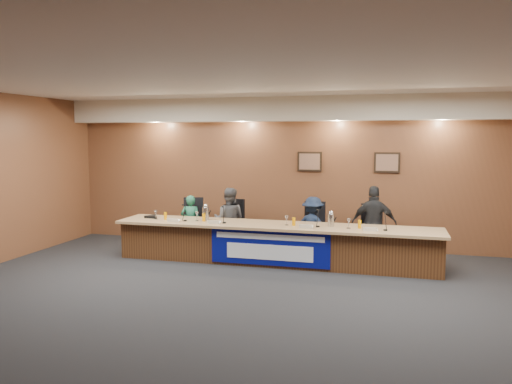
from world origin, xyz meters
TOP-DOWN VIEW (x-y plane):
  - floor at (0.00, 0.00)m, footprint 10.00×10.00m
  - ceiling at (0.00, 0.00)m, footprint 10.00×8.00m
  - wall_back at (0.00, 4.00)m, footprint 10.00×0.04m
  - soffit at (0.00, 3.75)m, footprint 10.00×0.50m
  - dais_body at (0.00, 2.40)m, footprint 6.00×0.80m
  - dais_top at (0.00, 2.35)m, footprint 6.10×0.95m
  - banner at (0.00, 1.99)m, footprint 2.20×0.02m
  - banner_text_upper at (0.00, 1.97)m, footprint 2.00×0.01m
  - banner_text_lower at (0.00, 1.97)m, footprint 1.60×0.01m
  - wall_photo_left at (0.40, 3.97)m, footprint 0.52×0.04m
  - wall_photo_right at (2.00, 3.97)m, footprint 0.52×0.04m
  - panelist_a at (-1.96, 3.04)m, footprint 0.47×0.35m
  - panelist_b at (-1.11, 3.04)m, footprint 0.69×0.56m
  - panelist_c at (0.62, 3.04)m, footprint 0.88×0.67m
  - panelist_d at (1.80, 3.04)m, footprint 0.85×0.36m
  - office_chair_a at (-1.96, 3.14)m, footprint 0.59×0.59m
  - office_chair_b at (-1.11, 3.14)m, footprint 0.55×0.55m
  - office_chair_c at (0.62, 3.14)m, footprint 0.49×0.49m
  - office_chair_d at (1.80, 3.14)m, footprint 0.59×0.59m
  - nameplate_a at (-1.93, 2.07)m, footprint 0.24×0.08m
  - microphone_a at (-1.75, 2.25)m, footprint 0.07×0.07m
  - juice_glass_a at (-2.18, 2.29)m, footprint 0.06×0.06m
  - water_glass_a at (-2.39, 2.29)m, footprint 0.08×0.08m
  - nameplate_b at (-1.10, 2.07)m, footprint 0.24×0.08m
  - microphone_b at (-0.94, 2.21)m, footprint 0.07×0.07m
  - juice_glass_b at (-1.39, 2.31)m, footprint 0.06×0.06m
  - water_glass_b at (-1.53, 2.31)m, footprint 0.08×0.08m
  - nameplate_c at (0.65, 2.06)m, footprint 0.24×0.08m
  - microphone_c at (0.83, 2.27)m, footprint 0.07×0.07m
  - juice_glass_c at (0.38, 2.31)m, footprint 0.06×0.06m
  - water_glass_c at (0.25, 2.31)m, footprint 0.08×0.08m
  - nameplate_d at (1.76, 2.09)m, footprint 0.24×0.08m
  - microphone_d at (2.02, 2.24)m, footprint 0.07×0.07m
  - juice_glass_d at (1.57, 2.34)m, footprint 0.06×0.06m
  - water_glass_d at (1.38, 2.27)m, footprint 0.08×0.08m
  - carafe_left at (-1.39, 2.44)m, footprint 0.13×0.13m
  - carafe_right at (1.05, 2.39)m, footprint 0.12×0.12m
  - speakerphone at (-2.54, 2.43)m, footprint 0.32×0.32m
  - paper_stack at (1.77, 2.29)m, footprint 0.26×0.33m

SIDE VIEW (x-z plane):
  - floor at x=0.00m, z-range 0.00..0.00m
  - banner_text_lower at x=0.00m, z-range 0.16..0.44m
  - dais_body at x=0.00m, z-range 0.00..0.70m
  - banner at x=0.00m, z-range 0.05..0.71m
  - office_chair_a at x=-1.96m, z-range 0.44..0.52m
  - office_chair_b at x=-1.11m, z-range 0.44..0.52m
  - office_chair_c at x=0.62m, z-range 0.44..0.52m
  - office_chair_d at x=1.80m, z-range 0.44..0.52m
  - panelist_a at x=-1.96m, z-range 0.00..1.16m
  - banner_text_upper at x=0.00m, z-range 0.53..0.63m
  - panelist_c at x=0.62m, z-range 0.00..1.21m
  - panelist_b at x=-1.11m, z-range 0.00..1.34m
  - dais_top at x=0.00m, z-range 0.70..0.75m
  - panelist_d at x=1.80m, z-range 0.00..1.45m
  - paper_stack at x=1.77m, z-range 0.75..0.76m
  - microphone_a at x=-1.75m, z-range 0.75..0.77m
  - microphone_b at x=-0.94m, z-range 0.75..0.77m
  - microphone_c at x=0.83m, z-range 0.75..0.77m
  - microphone_d at x=2.02m, z-range 0.75..0.77m
  - speakerphone at x=-2.54m, z-range 0.75..0.80m
  - nameplate_a at x=-1.93m, z-range 0.74..0.85m
  - nameplate_b at x=-1.10m, z-range 0.74..0.85m
  - nameplate_c at x=0.65m, z-range 0.74..0.85m
  - nameplate_d at x=1.76m, z-range 0.74..0.85m
  - juice_glass_a at x=-2.18m, z-range 0.75..0.90m
  - juice_glass_b at x=-1.39m, z-range 0.75..0.90m
  - juice_glass_c at x=0.38m, z-range 0.75..0.90m
  - juice_glass_d at x=1.57m, z-range 0.75..0.90m
  - water_glass_a at x=-2.39m, z-range 0.75..0.93m
  - water_glass_b at x=-1.53m, z-range 0.75..0.93m
  - water_glass_c at x=0.25m, z-range 0.75..0.93m
  - water_glass_d at x=1.38m, z-range 0.75..0.93m
  - carafe_right at x=1.05m, z-range 0.75..0.98m
  - carafe_left at x=-1.39m, z-range 0.75..1.01m
  - wall_back at x=0.00m, z-range 0.00..3.20m
  - wall_photo_left at x=0.40m, z-range 1.64..2.06m
  - wall_photo_right at x=2.00m, z-range 1.64..2.06m
  - soffit at x=0.00m, z-range 2.70..3.20m
  - ceiling at x=0.00m, z-range 3.18..3.22m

